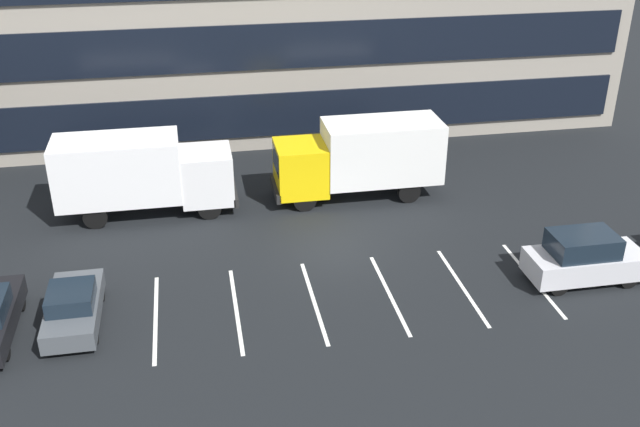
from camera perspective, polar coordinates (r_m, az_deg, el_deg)
ground_plane at (r=29.89m, az=0.97°, el=-2.80°), size 120.00×120.00×0.00m
lot_markings at (r=26.87m, az=2.50°, el=-6.52°), size 14.14×5.40×0.01m
box_truck_white at (r=32.90m, az=-13.70°, el=3.17°), size 7.71×2.55×3.57m
box_truck_yellow at (r=33.70m, az=3.21°, el=4.49°), size 7.71×2.55×3.58m
sedan_charcoal at (r=26.48m, az=-18.57°, el=-6.87°), size 1.71×4.08×1.46m
suv_silver at (r=29.11m, az=19.81°, el=-3.27°), size 4.35×1.84×1.97m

